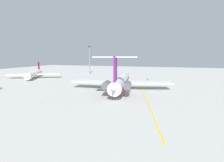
# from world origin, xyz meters

# --- Properties ---
(ground) EXTENTS (317.76, 317.76, 0.00)m
(ground) POSITION_xyz_m (0.00, 0.00, 0.00)
(ground) COLOR #ADADA8
(main_jetliner) EXTENTS (48.42, 43.00, 14.14)m
(main_jetliner) POSITION_xyz_m (-1.89, 4.51, 3.86)
(main_jetliner) COLOR silver
(main_jetliner) RESTS_ON ground
(airliner_mid_left) EXTENTS (30.45, 30.83, 9.77)m
(airliner_mid_left) POSITION_xyz_m (17.72, 66.60, 2.88)
(airliner_mid_left) COLOR silver
(airliner_mid_left) RESTS_ON ground
(ground_crew_near_nose) EXTENTS (0.36, 0.35, 1.83)m
(ground_crew_near_nose) POSITION_xyz_m (19.53, -16.02, 1.16)
(ground_crew_near_nose) COLOR black
(ground_crew_near_nose) RESTS_ON ground
(ground_crew_near_tail) EXTENTS (0.27, 0.41, 1.71)m
(ground_crew_near_tail) POSITION_xyz_m (26.04, -3.40, 1.09)
(ground_crew_near_tail) COLOR black
(ground_crew_near_tail) RESTS_ON ground
(safety_cone_nose) EXTENTS (0.40, 0.40, 0.55)m
(safety_cone_nose) POSITION_xyz_m (-29.75, 21.73, 0.28)
(safety_cone_nose) COLOR #EA590F
(safety_cone_nose) RESTS_ON ground
(taxiway_centreline) EXTENTS (89.74, 20.49, 0.01)m
(taxiway_centreline) POSITION_xyz_m (-0.54, -4.75, 0.00)
(taxiway_centreline) COLOR gold
(taxiway_centreline) RESTS_ON ground
(light_mast) EXTENTS (4.00, 0.70, 21.71)m
(light_mast) POSITION_xyz_m (54.66, 45.34, 12.04)
(light_mast) COLOR slate
(light_mast) RESTS_ON ground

